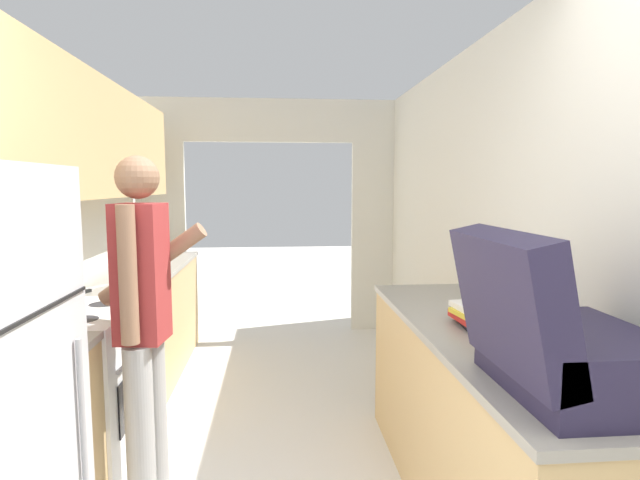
{
  "coord_description": "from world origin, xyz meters",
  "views": [
    {
      "loc": [
        0.08,
        -0.9,
        1.6
      ],
      "look_at": [
        0.39,
        2.77,
        1.19
      ],
      "focal_mm": 28.0,
      "sensor_mm": 36.0,
      "label": 1
    }
  ],
  "objects": [
    {
      "name": "range_oven",
      "position": [
        -1.03,
        1.8,
        0.47
      ],
      "size": [
        0.66,
        0.75,
        1.07
      ],
      "color": "white",
      "rests_on": "ground_plane"
    },
    {
      "name": "suitcase",
      "position": [
        0.96,
        0.59,
        1.1
      ],
      "size": [
        0.55,
        0.6,
        0.53
      ],
      "color": "#231E38",
      "rests_on": "counter_right"
    },
    {
      "name": "wall_left",
      "position": [
        -1.29,
        2.07,
        1.53
      ],
      "size": [
        0.38,
        6.85,
        2.5
      ],
      "color": "silver",
      "rests_on": "ground_plane"
    },
    {
      "name": "person",
      "position": [
        -0.56,
        1.46,
        0.94
      ],
      "size": [
        0.56,
        0.41,
        1.73
      ],
      "rotation": [
        0.0,
        0.0,
        1.45
      ],
      "color": "#9E9E9E",
      "rests_on": "ground_plane"
    },
    {
      "name": "counter_left",
      "position": [
        -1.04,
        2.93,
        0.46
      ],
      "size": [
        0.62,
        3.11,
        0.93
      ],
      "color": "tan",
      "rests_on": "ground_plane"
    },
    {
      "name": "counter_right",
      "position": [
        1.04,
        1.3,
        0.46
      ],
      "size": [
        0.62,
        2.12,
        0.93
      ],
      "color": "tan",
      "rests_on": "ground_plane"
    },
    {
      "name": "knife",
      "position": [
        -1.13,
        2.32,
        0.93
      ],
      "size": [
        0.12,
        0.33,
        0.02
      ],
      "rotation": [
        0.0,
        0.0,
        -0.4
      ],
      "color": "#B7B7BC",
      "rests_on": "counter_left"
    },
    {
      "name": "wall_right",
      "position": [
        1.37,
        1.62,
        1.25
      ],
      "size": [
        0.06,
        6.85,
        2.5
      ],
      "color": "silver",
      "rests_on": "ground_plane"
    },
    {
      "name": "wall_far_with_doorway",
      "position": [
        0.0,
        4.48,
        1.45
      ],
      "size": [
        3.08,
        0.06,
        2.5
      ],
      "color": "silver",
      "rests_on": "ground_plane"
    },
    {
      "name": "book_stack",
      "position": [
        1.04,
        1.34,
        0.98
      ],
      "size": [
        0.27,
        0.29,
        0.11
      ],
      "color": "black",
      "rests_on": "counter_right"
    }
  ]
}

